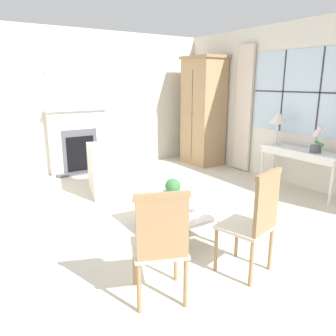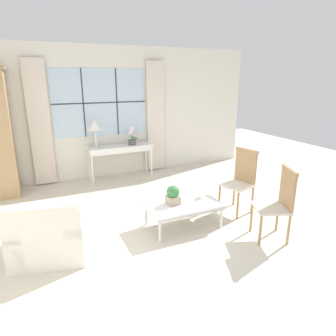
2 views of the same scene
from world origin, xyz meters
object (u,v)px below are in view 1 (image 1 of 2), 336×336
object	(u,v)px
armchair_upholstered	(116,177)
side_chair_wooden	(255,218)
coffee_table	(175,208)
pillar_candle	(196,208)
table_lamp	(278,119)
accent_chair_wooden	(160,241)
fireplace	(78,137)
console_table	(301,155)
potted_orchid	(317,142)
potted_plant_small	(173,190)
armoire	(203,111)

from	to	relation	value
armchair_upholstered	side_chair_wooden	distance (m)	3.00
coffee_table	pillar_candle	size ratio (longest dim) A/B	9.28
side_chair_wooden	coffee_table	bearing A→B (deg)	-173.34
table_lamp	armchair_upholstered	size ratio (longest dim) A/B	0.56
side_chair_wooden	accent_chair_wooden	distance (m)	0.97
fireplace	pillar_candle	bearing A→B (deg)	1.93
side_chair_wooden	pillar_candle	xyz separation A→B (m)	(-0.81, -0.06, -0.17)
console_table	table_lamp	xyz separation A→B (m)	(-0.52, -0.01, 0.55)
armchair_upholstered	coffee_table	bearing A→B (deg)	-1.61
potted_orchid	coffee_table	world-z (taller)	potted_orchid
potted_orchid	console_table	bearing A→B (deg)	173.04
fireplace	table_lamp	xyz separation A→B (m)	(2.70, 2.69, 0.46)
potted_plant_small	coffee_table	bearing A→B (deg)	-24.98
potted_orchid	side_chair_wooden	distance (m)	2.71
console_table	table_lamp	bearing A→B (deg)	-179.04
console_table	side_chair_wooden	bearing A→B (deg)	-62.37
table_lamp	potted_orchid	bearing A→B (deg)	-1.72
armoire	potted_orchid	world-z (taller)	armoire
pillar_candle	potted_orchid	bearing A→B (deg)	95.38
fireplace	side_chair_wooden	world-z (taller)	fireplace
console_table	pillar_candle	xyz separation A→B (m)	(0.50, -2.57, -0.22)
side_chair_wooden	potted_plant_small	xyz separation A→B (m)	(-1.28, -0.07, -0.07)
console_table	armchair_upholstered	bearing A→B (deg)	-122.74
armchair_upholstered	side_chair_wooden	bearing A→B (deg)	1.55
fireplace	table_lamp	distance (m)	3.84
table_lamp	coffee_table	distance (m)	2.86
armchair_upholstered	potted_orchid	bearing A→B (deg)	52.98
potted_orchid	coffee_table	size ratio (longest dim) A/B	0.39
armoire	console_table	xyz separation A→B (m)	(2.48, 0.09, -0.54)
table_lamp	pillar_candle	distance (m)	2.86
coffee_table	potted_plant_small	world-z (taller)	potted_plant_small
table_lamp	armchair_upholstered	distance (m)	2.97
armchair_upholstered	fireplace	bearing A→B (deg)	-176.23
console_table	side_chair_wooden	distance (m)	2.83
coffee_table	pillar_candle	bearing A→B (deg)	13.02
side_chair_wooden	potted_plant_small	distance (m)	1.28
console_table	side_chair_wooden	xyz separation A→B (m)	(1.31, -2.51, -0.05)
console_table	pillar_candle	size ratio (longest dim) A/B	12.00
accent_chair_wooden	coffee_table	distance (m)	1.33
side_chair_wooden	coffee_table	xyz separation A→B (m)	(-1.14, -0.13, -0.25)
console_table	coffee_table	size ratio (longest dim) A/B	1.29
table_lamp	accent_chair_wooden	xyz separation A→B (m)	(1.72, -3.46, -0.62)
fireplace	potted_plant_small	distance (m)	3.27
armoire	armchair_upholstered	bearing A→B (deg)	-71.94
coffee_table	pillar_candle	distance (m)	0.34
armoire	accent_chair_wooden	xyz separation A→B (m)	(3.68, -3.38, -0.61)
armoire	potted_plant_small	bearing A→B (deg)	-44.60
table_lamp	potted_orchid	world-z (taller)	table_lamp
potted_orchid	fireplace	bearing A→B (deg)	-142.64
fireplace	armchair_upholstered	distance (m)	1.63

